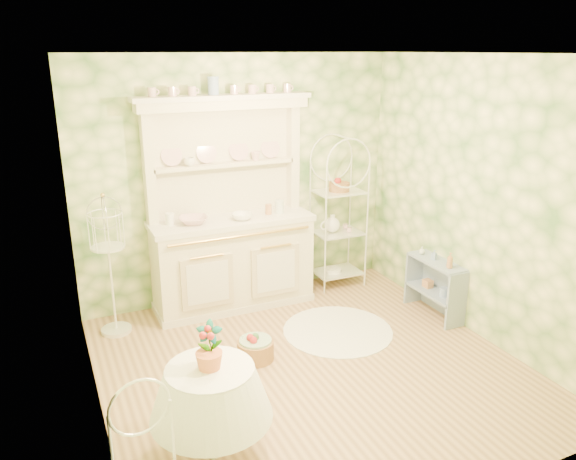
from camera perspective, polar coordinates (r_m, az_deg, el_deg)
name	(u,v)px	position (r m, az deg, el deg)	size (l,w,h in m)	color
floor	(311,366)	(5.22, 2.34, -13.69)	(3.60, 3.60, 0.00)	tan
ceiling	(315,53)	(4.44, 2.80, 17.48)	(3.60, 3.60, 0.00)	white
wall_left	(85,255)	(4.20, -19.97, -2.44)	(3.60, 3.60, 0.00)	#F9F6B4
wall_right	(481,201)	(5.67, 19.00, 2.82)	(3.60, 3.60, 0.00)	#F9F6B4
wall_back	(239,180)	(6.26, -4.96, 5.08)	(3.60, 3.60, 0.00)	#F9F6B4
wall_front	(461,312)	(3.26, 17.13, -7.97)	(3.60, 3.60, 0.00)	#F9F6B4
kitchen_dresser	(231,206)	(5.99, -5.80, 2.44)	(1.87, 0.61, 2.29)	#EFE7CB
bakers_rack	(339,211)	(6.62, 5.15, 1.99)	(0.57, 0.41, 1.85)	white
side_shelf	(435,290)	(6.22, 14.68, -5.89)	(0.24, 0.66, 0.56)	#889BB7
round_table	(212,419)	(4.09, -7.72, -18.53)	(0.57, 0.57, 0.62)	white
birdcage_stand	(110,268)	(5.76, -17.62, -3.70)	(0.33, 0.33, 1.39)	white
floor_basket	(256,349)	(5.28, -3.31, -11.97)	(0.32, 0.32, 0.20)	#A57243
lace_rug	(338,331)	(5.81, 5.07, -10.14)	(1.11, 1.11, 0.01)	white
bowl_floral	(193,223)	(5.89, -9.59, 0.72)	(0.30, 0.30, 0.07)	white
bowl_white	(242,219)	(5.96, -4.68, 1.13)	(0.22, 0.22, 0.07)	white
cup_left	(190,163)	(5.91, -9.98, 6.70)	(0.11, 0.11, 0.09)	white
cup_right	(256,158)	(6.14, -3.31, 7.36)	(0.10, 0.10, 0.10)	white
potted_geranium	(210,348)	(3.81, -7.91, -11.83)	(0.17, 0.12, 0.33)	#3F7238
bottle_amber	(450,262)	(5.91, 16.12, -3.12)	(0.06, 0.06, 0.16)	#BA7F4E
bottle_blue	(434,256)	(6.11, 14.60, -2.58)	(0.05, 0.05, 0.11)	#7E9ACA
bottle_glass	(422,251)	(6.24, 13.44, -2.12)	(0.07, 0.07, 0.09)	silver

